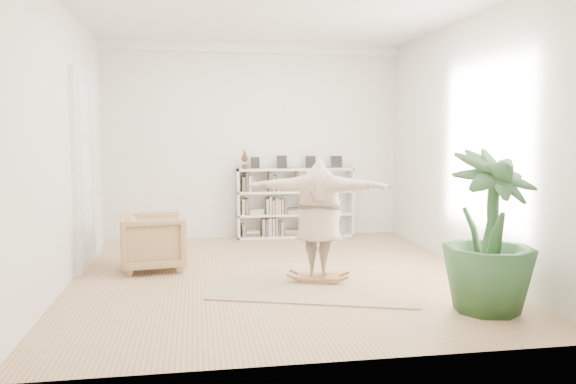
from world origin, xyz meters
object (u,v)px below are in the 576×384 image
(bookshelf, at_px, (295,203))
(person, at_px, (319,215))
(rocker_board, at_px, (318,277))
(houseplant, at_px, (489,231))
(armchair, at_px, (153,242))

(bookshelf, xyz_separation_m, person, (-0.27, -3.28, 0.26))
(rocker_board, distance_m, person, 0.83)
(rocker_board, distance_m, houseplant, 2.30)
(houseplant, bearing_deg, armchair, 146.06)
(bookshelf, height_order, person, person)
(rocker_board, bearing_deg, person, 141.84)
(person, relative_size, houseplant, 1.05)
(rocker_board, bearing_deg, armchair, 171.86)
(armchair, height_order, person, person)
(houseplant, bearing_deg, rocker_board, 137.37)
(rocker_board, relative_size, person, 0.33)
(bookshelf, bearing_deg, person, -94.73)
(armchair, height_order, houseplant, houseplant)
(bookshelf, relative_size, rocker_board, 3.51)
(person, bearing_deg, houseplant, 155.53)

